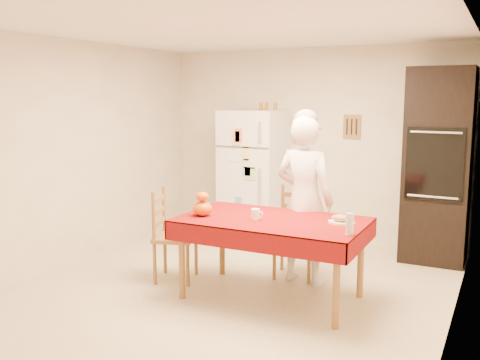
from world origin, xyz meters
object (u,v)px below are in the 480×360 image
Objects in this scene: wine_glass at (350,224)px; bread_plate at (341,223)px; dining_table at (272,226)px; chair_left at (169,232)px; oven_cabinet at (438,166)px; seated_woman at (304,200)px; pumpkin_lower at (202,209)px; refrigerator at (254,175)px; chair_far at (297,228)px; coffee_mug at (255,214)px.

wine_glass is 0.38m from bread_plate.
dining_table is 1.79× the size of chair_left.
oven_cabinet is 12.50× the size of wine_glass.
seated_woman is 0.69m from bread_plate.
pumpkin_lower is at bearing 51.98° from seated_woman.
wine_glass is 0.73× the size of bread_plate.
seated_woman is (-1.09, -1.37, -0.25)m from oven_cabinet.
refrigerator reaches higher than chair_far.
oven_cabinet is at bearing -68.75° from chair_left.
oven_cabinet is 2.32× the size of chair_left.
coffee_mug is 0.57× the size of wine_glass.
coffee_mug is at bearing -164.76° from bread_plate.
coffee_mug is at bearing 8.88° from pumpkin_lower.
seated_woman is 1.04m from wine_glass.
oven_cabinet is 1.29× the size of dining_table.
seated_woman is 1.05m from pumpkin_lower.
chair_far reaches higher than dining_table.
wine_glass is at bearing -100.79° from oven_cabinet.
refrigerator is 17.00× the size of coffee_mug.
chair_far is 1.00× the size of chair_left.
bread_plate is (0.51, -0.45, -0.08)m from seated_woman.
pumpkin_lower is at bearing -164.27° from dining_table.
coffee_mug is (0.96, -1.98, -0.04)m from refrigerator.
pumpkin_lower is (-0.52, -0.08, 0.02)m from coffee_mug.
coffee_mug is 0.92m from wine_glass.
seated_woman is at bearing 130.70° from wine_glass.
seated_woman is at bearing 70.27° from coffee_mug.
dining_table is (-1.20, -1.93, -0.41)m from oven_cabinet.
chair_left is 1.98m from wine_glass.
chair_far is 1.14m from pumpkin_lower.
dining_table is 1.00× the size of seated_woman.
pumpkin_lower is 1.30m from bread_plate.
coffee_mug is at bearing -105.39° from chair_far.
seated_woman reaches higher than dining_table.
chair_far is 0.94m from bread_plate.
refrigerator is 1.79× the size of chair_left.
bread_plate is at bearing -52.69° from chair_far.
wine_glass is (0.79, -0.23, 0.16)m from dining_table.
chair_far is 5.14× the size of pumpkin_lower.
bread_plate is at bearing 12.68° from pumpkin_lower.
dining_table is at bearing 163.71° from wine_glass.
chair_far is 5.40× the size of wine_glass.
wine_glass is (0.68, -0.79, 0.00)m from seated_woman.
dining_table is 9.66× the size of wine_glass.
oven_cabinet is 1.82m from chair_far.
chair_far is (-0.03, 0.73, -0.18)m from dining_table.
pumpkin_lower is 0.77× the size of bread_plate.
seated_woman is 0.70m from coffee_mug.
pumpkin_lower is (-1.84, -2.11, -0.27)m from oven_cabinet.
bread_plate is at bearing -104.78° from chair_left.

